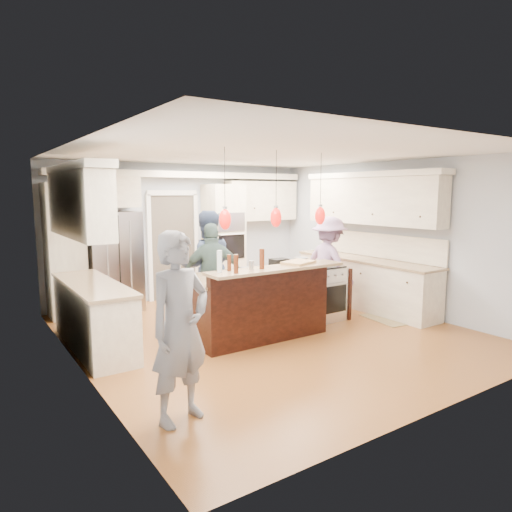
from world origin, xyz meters
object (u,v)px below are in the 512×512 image
(refrigerator, at_px, (114,262))
(person_far_left, at_px, (207,266))
(kitchen_island, at_px, (253,303))
(island_range, at_px, (319,293))
(person_bar_end, at_px, (180,328))

(refrigerator, bearing_deg, person_far_left, -53.50)
(kitchen_island, height_order, island_range, kitchen_island)
(refrigerator, bearing_deg, island_range, -42.59)
(kitchen_island, xyz_separation_m, person_bar_end, (-2.01, -1.82, 0.42))
(kitchen_island, height_order, person_bar_end, person_bar_end)
(kitchen_island, relative_size, person_far_left, 1.14)
(island_range, xyz_separation_m, person_bar_end, (-3.42, -1.89, 0.44))
(island_range, bearing_deg, person_bar_end, -151.01)
(person_bar_end, distance_m, person_far_left, 3.42)
(island_range, relative_size, person_far_left, 0.50)
(island_range, bearing_deg, refrigerator, 137.41)
(refrigerator, xyz_separation_m, kitchen_island, (1.30, -2.57, -0.42))
(person_bar_end, bearing_deg, refrigerator, 65.47)
(island_range, distance_m, person_far_left, 1.95)
(refrigerator, relative_size, person_far_left, 0.98)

